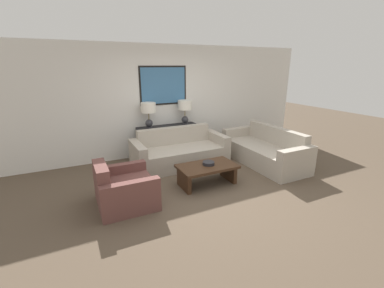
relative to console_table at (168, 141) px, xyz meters
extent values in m
plane|color=brown|center=(0.00, -2.09, -0.38)|extent=(20.00, 20.00, 0.00)
cube|color=silver|center=(0.00, 0.27, 0.95)|extent=(8.10, 0.10, 2.65)
cube|color=black|center=(0.00, 0.22, 1.32)|extent=(1.18, 0.01, 0.92)
cube|color=teal|center=(0.00, 0.21, 1.32)|extent=(1.10, 0.02, 0.84)
cube|color=black|center=(0.00, 0.00, 0.00)|extent=(1.49, 0.38, 0.75)
cylinder|color=#333338|center=(-0.46, 0.00, 0.39)|extent=(0.15, 0.15, 0.02)
sphere|color=#333338|center=(-0.46, 0.00, 0.49)|extent=(0.18, 0.18, 0.18)
cylinder|color=#8C7A51|center=(-0.46, 0.00, 0.66)|extent=(0.02, 0.02, 0.17)
cylinder|color=white|center=(-0.46, 0.00, 0.86)|extent=(0.34, 0.34, 0.23)
cylinder|color=#333338|center=(0.46, 0.00, 0.39)|extent=(0.15, 0.15, 0.02)
sphere|color=#333338|center=(0.46, 0.00, 0.49)|extent=(0.18, 0.18, 0.18)
cylinder|color=#8C7A51|center=(0.46, 0.00, 0.66)|extent=(0.02, 0.02, 0.17)
cylinder|color=white|center=(0.46, 0.00, 0.86)|extent=(0.34, 0.34, 0.23)
cube|color=#ADA393|center=(0.00, -0.85, -0.17)|extent=(1.73, 0.73, 0.42)
cube|color=#ADA393|center=(0.00, -0.40, 0.03)|extent=(1.73, 0.18, 0.81)
cube|color=#ADA393|center=(-0.96, -0.76, -0.06)|extent=(0.18, 0.91, 0.63)
cube|color=#ADA393|center=(0.96, -0.76, -0.06)|extent=(0.18, 0.91, 0.63)
cube|color=#ADA393|center=(1.66, -1.47, -0.17)|extent=(0.73, 1.73, 0.42)
cube|color=#ADA393|center=(2.12, -1.47, 0.03)|extent=(0.18, 1.73, 0.81)
cube|color=#ADA393|center=(1.75, -0.52, -0.06)|extent=(0.91, 0.18, 0.63)
cube|color=#ADA393|center=(1.75, -2.43, -0.06)|extent=(0.91, 0.18, 0.63)
cube|color=#3D2616|center=(0.07, -1.87, -0.02)|extent=(1.09, 0.62, 0.05)
cube|color=#3D2616|center=(-0.41, -1.87, -0.21)|extent=(0.07, 0.50, 0.33)
cube|color=#3D2616|center=(0.55, -1.87, -0.21)|extent=(0.07, 0.50, 0.33)
cylinder|color=#232328|center=(0.10, -1.85, 0.04)|extent=(0.22, 0.22, 0.06)
cube|color=brown|center=(-1.38, -1.94, -0.18)|extent=(0.70, 0.64, 0.39)
cube|color=brown|center=(-1.81, -1.94, -0.01)|extent=(0.18, 0.64, 0.74)
cube|color=brown|center=(-1.47, -2.32, -0.10)|extent=(0.88, 0.14, 0.55)
cube|color=brown|center=(-1.47, -1.55, -0.10)|extent=(0.88, 0.14, 0.55)
camera|label=1|loc=(-2.14, -5.75, 1.79)|focal=24.00mm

